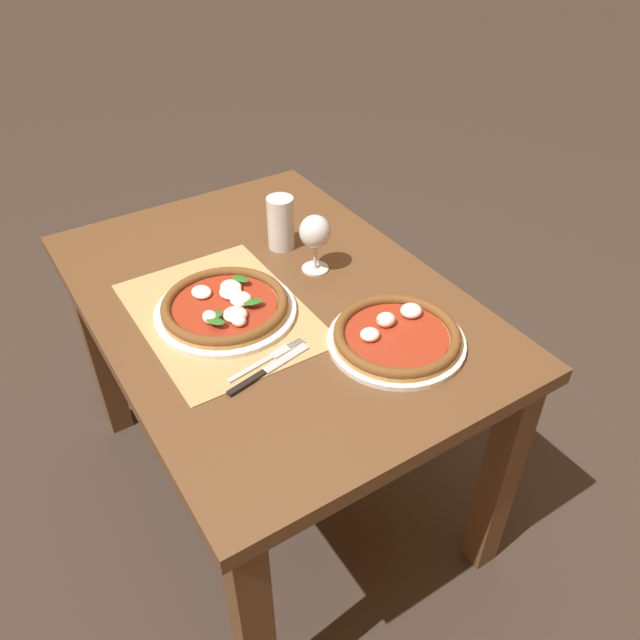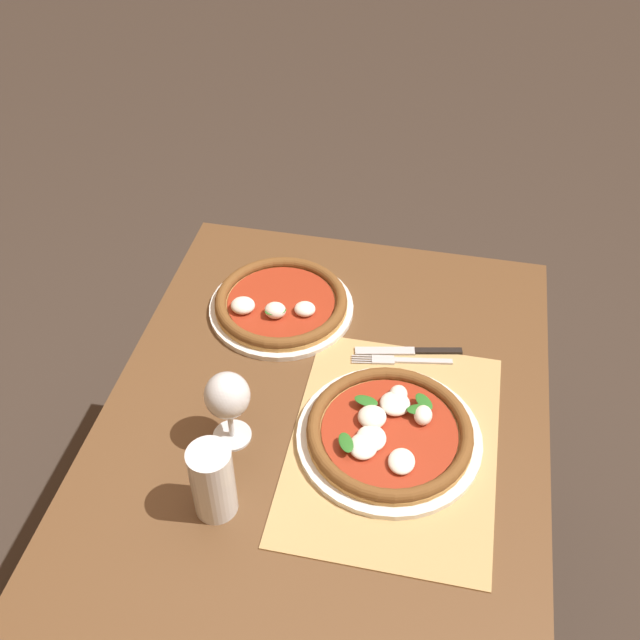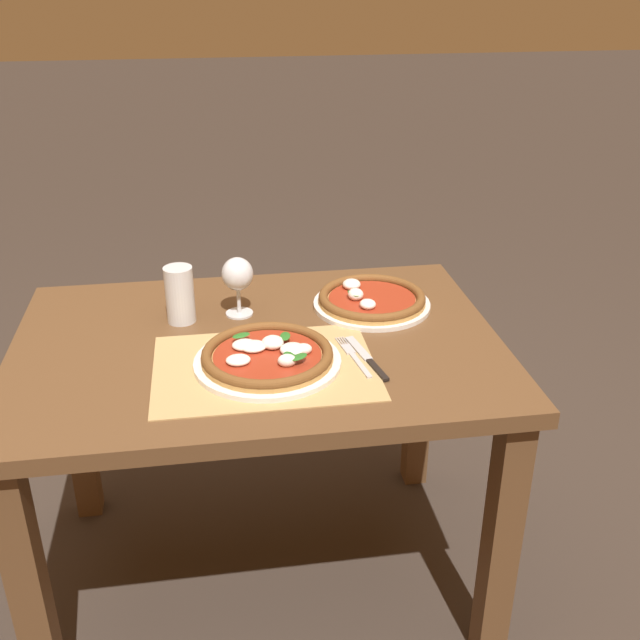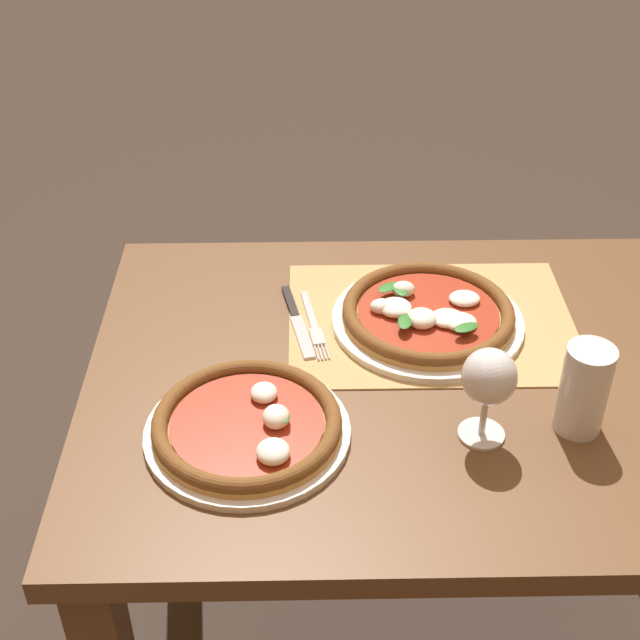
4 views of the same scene
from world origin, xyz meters
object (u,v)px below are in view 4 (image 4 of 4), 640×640
at_px(pizza_near, 428,314).
at_px(pizza_far, 248,426).
at_px(knife, 297,321).
at_px(wine_glass, 489,380).
at_px(pint_glass, 584,391).
at_px(fork, 314,325).

bearing_deg(pizza_near, pizza_far, 42.49).
bearing_deg(pizza_near, knife, -2.21).
bearing_deg(wine_glass, pizza_far, -0.89).
bearing_deg(pizza_near, wine_glass, 99.86).
bearing_deg(pint_glass, wine_glass, 6.52).
bearing_deg(pizza_near, fork, 0.65).
bearing_deg(fork, pint_glass, 146.52).
relative_size(pizza_far, fork, 1.54).
bearing_deg(pint_glass, pizza_far, 1.32).
bearing_deg(pint_glass, knife, -32.72).
xyz_separation_m(wine_glass, fork, (0.25, -0.28, -0.10)).
relative_size(pizza_far, knife, 1.44).
xyz_separation_m(wine_glass, knife, (0.27, -0.29, -0.10)).
distance_m(pint_glass, fork, 0.47).
xyz_separation_m(wine_glass, pint_glass, (-0.15, -0.02, -0.04)).
bearing_deg(knife, pizza_far, 75.71).
bearing_deg(knife, pizza_near, 177.79).
bearing_deg(pizza_far, pizza_near, -137.51).
bearing_deg(knife, fork, 159.01).
xyz_separation_m(pint_glass, knife, (0.42, -0.27, -0.06)).
bearing_deg(fork, pizza_far, 69.68).
xyz_separation_m(pizza_far, pint_glass, (-0.49, -0.01, 0.05)).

